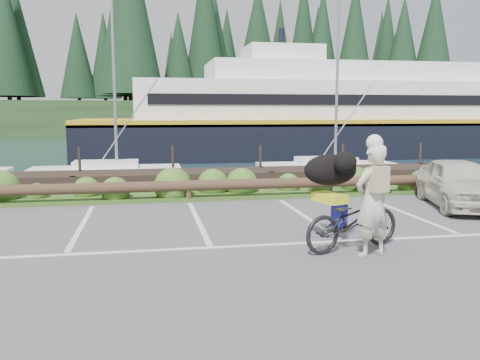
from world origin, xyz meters
name	(u,v)px	position (x,y,z in m)	size (l,w,h in m)	color
ground	(208,242)	(0.00, 0.00, 0.00)	(72.00, 72.00, 0.00)	#4C4D4F
harbor_backdrop	(155,126)	(0.39, 78.47, 0.00)	(170.00, 160.00, 30.00)	#19313C
vegetation_strip	(187,196)	(0.00, 5.30, 0.05)	(34.00, 1.60, 0.10)	#3D5B21
log_rail	(189,201)	(0.00, 4.60, 0.00)	(32.00, 0.30, 0.60)	#443021
bicycle	(353,220)	(2.55, -0.98, 0.55)	(0.74, 2.11, 1.11)	black
cyclist	(373,201)	(2.71, -1.45, 0.99)	(0.72, 0.47, 1.98)	beige
dog	(330,170)	(2.34, -0.34, 1.41)	(1.05, 0.52, 0.61)	black
parked_car	(459,183)	(7.00, 2.48, 0.65)	(1.53, 3.81, 1.30)	beige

